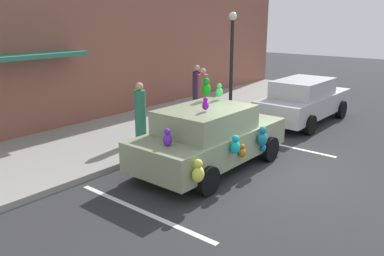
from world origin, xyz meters
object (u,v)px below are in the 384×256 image
teddy_bear_on_sidewalk (204,112)px  pedestrian_by_lamp (140,114)px  pedestrian_near_shopfront (197,89)px  street_lamp_post (232,54)px  parked_sedan_behind (304,100)px  pedestrian_walking_past (203,99)px  plush_covered_car (210,137)px

teddy_bear_on_sidewalk → pedestrian_by_lamp: size_ratio=0.46×
pedestrian_near_shopfront → street_lamp_post: bearing=-95.2°
teddy_bear_on_sidewalk → pedestrian_by_lamp: 2.81m
parked_sedan_behind → pedestrian_near_shopfront: pedestrian_near_shopfront is taller
parked_sedan_behind → pedestrian_walking_past: 3.71m
parked_sedan_behind → plush_covered_car: bearing=-179.0°
teddy_bear_on_sidewalk → street_lamp_post: bearing=-13.6°
plush_covered_car → pedestrian_near_shopfront: (4.19, 3.78, 0.16)m
street_lamp_post → pedestrian_by_lamp: size_ratio=2.13×
pedestrian_walking_past → pedestrian_by_lamp: size_ratio=1.10×
teddy_bear_on_sidewalk → pedestrian_near_shopfront: bearing=46.7°
parked_sedan_behind → pedestrian_walking_past: pedestrian_walking_past is taller
pedestrian_near_shopfront → pedestrian_by_lamp: 4.24m
street_lamp_post → pedestrian_near_shopfront: street_lamp_post is taller
pedestrian_near_shopfront → pedestrian_walking_past: size_ratio=0.92×
pedestrian_walking_past → street_lamp_post: bearing=-6.5°
plush_covered_car → teddy_bear_on_sidewalk: bearing=39.7°
teddy_bear_on_sidewalk → street_lamp_post: size_ratio=0.22×
plush_covered_car → pedestrian_walking_past: size_ratio=2.27×
pedestrian_near_shopfront → pedestrian_walking_past: 2.14m
plush_covered_car → pedestrian_by_lamp: size_ratio=2.51×
parked_sedan_behind → teddy_bear_on_sidewalk: parked_sedan_behind is taller
plush_covered_car → parked_sedan_behind: 5.64m
street_lamp_post → pedestrian_near_shopfront: bearing=84.8°
parked_sedan_behind → pedestrian_near_shopfront: 3.96m
street_lamp_post → pedestrian_walking_past: 1.95m
pedestrian_walking_past → pedestrian_near_shopfront: bearing=44.1°
pedestrian_by_lamp → parked_sedan_behind: bearing=-24.2°
pedestrian_walking_past → pedestrian_by_lamp: (-2.53, 0.28, -0.08)m
street_lamp_post → pedestrian_near_shopfront: size_ratio=2.09×
parked_sedan_behind → teddy_bear_on_sidewalk: 3.60m
pedestrian_near_shopfront → pedestrian_by_lamp: size_ratio=1.02×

